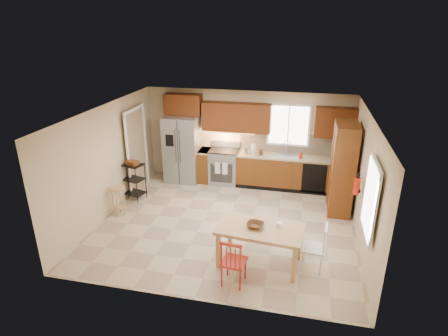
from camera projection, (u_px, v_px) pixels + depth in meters
floor at (227, 223)px, 8.28m from camera, size 5.50×5.50×0.00m
ceiling at (227, 112)px, 7.36m from camera, size 5.50×5.00×0.02m
wall_back at (246, 137)px, 10.09m from camera, size 5.50×0.02×2.50m
wall_front at (191, 233)px, 5.56m from camera, size 5.50×0.02×2.50m
wall_left at (107, 161)px, 8.38m from camera, size 0.02×5.00×2.50m
wall_right at (365, 183)px, 7.26m from camera, size 0.02×5.00×2.50m
refrigerator at (183, 149)px, 10.22m from camera, size 0.92×0.75×1.82m
range_stove at (224, 167)px, 10.21m from camera, size 0.76×0.63×0.92m
base_cabinet_narrow at (205, 165)px, 10.34m from camera, size 0.30×0.60×0.90m
base_cabinet_run at (292, 172)px, 9.85m from camera, size 2.92×0.60×0.90m
dishwasher at (314, 179)px, 9.47m from camera, size 0.60×0.02×0.78m
backsplash at (295, 143)px, 9.84m from camera, size 2.92×0.03×0.55m
upper_over_fridge at (183, 104)px, 9.96m from camera, size 1.00×0.35×0.55m
upper_left_block at (236, 117)px, 9.77m from camera, size 1.80×0.35×0.75m
upper_right_block at (335, 123)px, 9.26m from camera, size 1.00×0.35×0.75m
window_back at (289, 125)px, 9.70m from camera, size 1.12×0.04×1.12m
sink at (286, 157)px, 9.74m from camera, size 0.62×0.46×0.16m
undercab_glow at (225, 131)px, 9.95m from camera, size 1.60×0.30×0.01m
soap_bottle at (301, 155)px, 9.52m from camera, size 0.09×0.09×0.19m
paper_towel at (254, 149)px, 9.80m from camera, size 0.12×0.12×0.28m
canister_steel at (246, 150)px, 9.86m from camera, size 0.11×0.11×0.18m
canister_wood at (261, 153)px, 9.76m from camera, size 0.10×0.10×0.14m
pantry at (342, 169)px, 8.49m from camera, size 0.50×0.95×2.10m
fire_extinguisher at (357, 186)px, 7.48m from camera, size 0.12×0.12×0.36m
window_right at (371, 199)px, 6.16m from camera, size 0.04×1.02×1.32m
doorway at (136, 151)px, 9.62m from camera, size 0.04×0.95×2.10m
dining_table at (260, 246)px, 6.80m from camera, size 1.59×1.00×0.74m
chair_red at (234, 261)px, 6.25m from camera, size 0.46×0.46×0.89m
chair_white at (313, 247)px, 6.62m from camera, size 0.46×0.46×0.89m
table_bowl at (255, 227)px, 6.68m from camera, size 0.34×0.34×0.08m
table_jar at (280, 226)px, 6.67m from camera, size 0.12×0.12×0.13m
bar_stool at (119, 201)px, 8.54m from camera, size 0.38×0.38×0.69m
utility_cart at (134, 181)px, 9.25m from camera, size 0.57×0.50×0.96m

